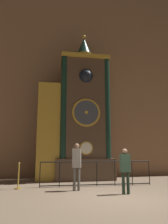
{
  "coord_description": "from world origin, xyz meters",
  "views": [
    {
      "loc": [
        -2.46,
        -7.35,
        1.53
      ],
      "look_at": [
        -0.4,
        4.85,
        3.75
      ],
      "focal_mm": 35.0,
      "sensor_mm": 36.0,
      "label": 1
    }
  ],
  "objects_px": {
    "visitor_far": "(125,167)",
    "clock_tower": "(77,117)",
    "visitor_near": "(77,162)",
    "stanchion_post": "(18,180)"
  },
  "relations": [
    {
      "from": "clock_tower",
      "to": "stanchion_post",
      "type": "height_order",
      "value": "clock_tower"
    },
    {
      "from": "visitor_near",
      "to": "stanchion_post",
      "type": "relative_size",
      "value": 1.74
    },
    {
      "from": "visitor_near",
      "to": "stanchion_post",
      "type": "xyz_separation_m",
      "value": [
        -2.33,
        0.8,
        -0.77
      ]
    },
    {
      "from": "visitor_near",
      "to": "stanchion_post",
      "type": "distance_m",
      "value": 2.57
    },
    {
      "from": "clock_tower",
      "to": "visitor_far",
      "type": "relative_size",
      "value": 5.28
    },
    {
      "from": "visitor_near",
      "to": "visitor_far",
      "type": "height_order",
      "value": "visitor_near"
    },
    {
      "from": "visitor_near",
      "to": "visitor_far",
      "type": "bearing_deg",
      "value": -17.16
    },
    {
      "from": "visitor_far",
      "to": "clock_tower",
      "type": "bearing_deg",
      "value": 100.63
    },
    {
      "from": "visitor_near",
      "to": "visitor_far",
      "type": "distance_m",
      "value": 1.95
    },
    {
      "from": "visitor_near",
      "to": "stanchion_post",
      "type": "height_order",
      "value": "visitor_near"
    }
  ]
}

